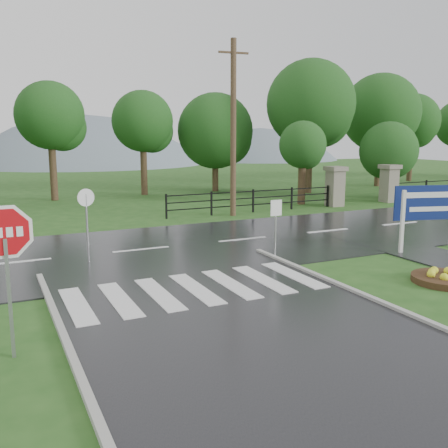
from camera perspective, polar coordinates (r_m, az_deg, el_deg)
ground at (r=8.99m, az=9.48°, el=-16.37°), size 120.00×120.00×0.00m
main_road at (r=17.65m, az=-9.44°, el=-3.04°), size 90.00×8.00×0.04m
crosswalk at (r=13.07m, az=-3.25°, el=-7.37°), size 6.50×2.80×0.02m
pillar_west at (r=28.80m, az=12.58°, el=4.33°), size 1.00×1.00×2.24m
pillar_east at (r=31.41m, az=18.36°, el=4.53°), size 1.00×1.00×2.24m
fence_west at (r=25.96m, az=3.35°, el=2.93°), size 9.58×0.08×1.20m
hills at (r=74.61m, az=-18.41°, el=-5.51°), size 102.00×48.00×48.00m
treeline at (r=31.32m, az=-14.86°, el=2.52°), size 83.20×5.20×10.00m
stop_sign at (r=9.54m, az=-23.70°, el=-2.44°), size 1.33×0.08×2.98m
estate_billboard at (r=18.61m, az=22.41°, el=1.93°), size 2.53×0.77×2.28m
flower_bed at (r=15.01m, az=24.02°, el=-5.63°), size 1.82×1.82×0.36m
reg_sign_small at (r=16.29m, az=5.95°, el=0.88°), size 0.43×0.06×1.92m
reg_sign_round at (r=16.03m, az=-15.42°, el=0.79°), size 0.54×0.15×2.36m
utility_pole_east at (r=24.65m, az=1.07°, el=10.91°), size 1.51×0.28×8.48m
entrance_tree_left at (r=29.15m, az=8.99°, el=8.87°), size 2.71×2.71×4.78m
entrance_tree_right at (r=33.25m, az=18.30°, el=7.93°), size 3.62×3.62×4.81m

